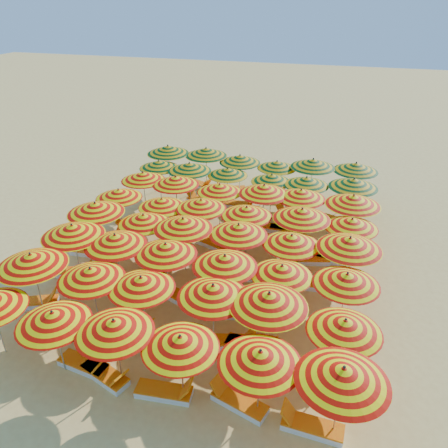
{
  "coord_description": "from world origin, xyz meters",
  "views": [
    {
      "loc": [
        4.76,
        -15.88,
        10.79
      ],
      "look_at": [
        0.0,
        0.5,
        1.6
      ],
      "focal_mm": 35.0,
      "sensor_mm": 36.0,
      "label": 1
    }
  ],
  "objects": [
    {
      "name": "umbrella_22",
      "position": [
        3.19,
        -1.0,
        2.14
      ],
      "size": [
        2.64,
        2.64,
        2.43
      ],
      "color": "silver",
      "rests_on": "ground"
    },
    {
      "name": "umbrella_40",
      "position": [
        3.05,
        5.13,
        2.15
      ],
      "size": [
        2.42,
        2.42,
        2.44
      ],
      "color": "silver",
      "rests_on": "ground"
    },
    {
      "name": "umbrella_12",
      "position": [
        -5.24,
        -3.04,
        2.35
      ],
      "size": [
        3.17,
        3.17,
        2.67
      ],
      "color": "silver",
      "rests_on": "ground"
    },
    {
      "name": "lounger_27",
      "position": [
        4.86,
        5.06,
        0.15
      ],
      "size": [
        1.83,
        1.1,
        0.69
      ],
      "rotation": [
        0.0,
        0.0,
        -0.33
      ],
      "color": "white",
      "rests_on": "ground"
    },
    {
      "name": "beachgoer_b",
      "position": [
        3.02,
        2.25,
        0.64
      ],
      "size": [
        0.78,
        0.72,
        1.27
      ],
      "primitive_type": "imported",
      "rotation": [
        0.0,
        0.0,
        0.51
      ],
      "color": "tan",
      "rests_on": "ground"
    },
    {
      "name": "umbrella_45",
      "position": [
        1.14,
        7.27,
        2.07
      ],
      "size": [
        2.3,
        2.3,
        2.35
      ],
      "color": "silver",
      "rests_on": "ground"
    },
    {
      "name": "umbrella_37",
      "position": [
        -3.32,
        5.17,
        2.23
      ],
      "size": [
        3.1,
        3.1,
        2.53
      ],
      "color": "silver",
      "rests_on": "ground"
    },
    {
      "name": "umbrella_6",
      "position": [
        -5.42,
        -5.31,
        2.34
      ],
      "size": [
        3.32,
        3.32,
        2.66
      ],
      "color": "silver",
      "rests_on": "ground"
    },
    {
      "name": "lounger_1",
      "position": [
        -1.51,
        -7.54,
        0.15
      ],
      "size": [
        1.83,
        1.13,
        0.69
      ],
      "rotation": [
        0.0,
        0.0,
        -0.34
      ],
      "color": "white",
      "rests_on": "ground"
    },
    {
      "name": "lounger_25",
      "position": [
        -0.65,
        5.55,
        0.15
      ],
      "size": [
        1.76,
        0.66,
        0.69
      ],
      "rotation": [
        0.0,
        0.0,
        0.05
      ],
      "color": "white",
      "rests_on": "ground"
    },
    {
      "name": "lounger_23",
      "position": [
        2.49,
        3.43,
        0.15
      ],
      "size": [
        1.74,
        0.61,
        0.69
      ],
      "rotation": [
        0.0,
        0.0,
        0.02
      ],
      "color": "white",
      "rests_on": "ground"
    },
    {
      "name": "lounger_31",
      "position": [
        1.74,
        7.04,
        0.15
      ],
      "size": [
        1.83,
        1.08,
        0.69
      ],
      "rotation": [
        0.0,
        0.0,
        0.31
      ],
      "color": "white",
      "rests_on": "ground"
    },
    {
      "name": "umbrella_17",
      "position": [
        5.38,
        -3.09,
        2.14
      ],
      "size": [
        2.58,
        2.58,
        2.43
      ],
      "color": "silver",
      "rests_on": "ground"
    },
    {
      "name": "lounger_16",
      "position": [
        3.69,
        -0.96,
        0.15
      ],
      "size": [
        1.77,
        0.72,
        0.69
      ],
      "rotation": [
        0.0,
        0.0,
        3.22
      ],
      "color": "white",
      "rests_on": "ground"
    },
    {
      "name": "umbrella_21",
      "position": [
        1.03,
        -0.94,
        2.24
      ],
      "size": [
        2.8,
        2.8,
        2.55
      ],
      "color": "silver",
      "rests_on": "ground"
    },
    {
      "name": "umbrella_15",
      "position": [
        1.13,
        -3.28,
        2.22
      ],
      "size": [
        3.02,
        3.02,
        2.53
      ],
      "color": "silver",
      "rests_on": "ground"
    },
    {
      "name": "lounger_21",
      "position": [
        -3.93,
        3.27,
        0.15
      ],
      "size": [
        1.81,
        0.9,
        0.69
      ],
      "rotation": [
        0.0,
        0.0,
        2.95
      ],
      "color": "white",
      "rests_on": "ground"
    },
    {
      "name": "umbrella_33",
      "position": [
        1.23,
        3.18,
        2.28
      ],
      "size": [
        2.7,
        2.7,
        2.59
      ],
      "color": "silver",
      "rests_on": "ground"
    },
    {
      "name": "lounger_19",
      "position": [
        3.83,
        0.92,
        0.15
      ],
      "size": [
        1.82,
        1.0,
        0.69
      ],
      "rotation": [
        0.0,
        0.0,
        3.4
      ],
      "color": "white",
      "rests_on": "ground"
    },
    {
      "name": "lounger_10",
      "position": [
        -5.74,
        -2.9,
        0.15
      ],
      "size": [
        1.8,
        0.86,
        0.69
      ],
      "rotation": [
        0.0,
        0.0,
        0.17
      ],
      "color": "white",
      "rests_on": "ground"
    },
    {
      "name": "umbrella_46",
      "position": [
        3.12,
        7.41,
        2.32
      ],
      "size": [
        3.27,
        3.27,
        2.63
      ],
      "color": "silver",
      "rests_on": "ground"
    },
    {
      "name": "lounger_8",
      "position": [
        2.59,
        -5.05,
        0.15
      ],
      "size": [
        1.78,
        0.76,
        0.69
      ],
      "rotation": [
        0.0,
        0.0,
        -0.11
      ],
      "color": "white",
      "rests_on": "ground"
    },
    {
      "name": "umbrella_34",
      "position": [
        2.99,
        3.32,
        2.21
      ],
      "size": [
        2.41,
        2.41,
        2.51
      ],
      "color": "silver",
      "rests_on": "ground"
    },
    {
      "name": "lounger_30",
      "position": [
        -1.61,
        7.45,
        0.15
      ],
      "size": [
        1.82,
        1.17,
        0.69
      ],
      "rotation": [
        0.0,
        0.0,
        3.51
      ],
      "color": "white",
      "rests_on": "ground"
    },
    {
      "name": "lounger_15",
      "position": [
        1.53,
        -0.97,
        0.15
      ],
      "size": [
        1.82,
        1.21,
        0.69
      ],
      "rotation": [
        0.0,
        0.0,
        3.54
      ],
      "color": "white",
      "rests_on": "ground"
    },
    {
      "name": "umbrella_8",
      "position": [
        -1.23,
        -5.21,
        2.14
      ],
      "size": [
        2.31,
        2.31,
        2.43
      ],
      "color": "silver",
      "rests_on": "ground"
    },
    {
      "name": "umbrella_43",
      "position": [
        -3.14,
        7.54,
        2.33
      ],
      "size": [
        2.8,
        2.8,
        2.65
      ],
      "color": "silver",
      "rests_on": "ground"
    },
    {
      "name": "umbrella_10",
      "position": [
        3.09,
        -5.15,
        2.33
      ],
      "size": [
        3.22,
        3.22,
        2.64
      ],
      "color": "silver",
      "rests_on": "ground"
    },
    {
      "name": "umbrella_19",
      "position": [
        -3.19,
        -0.92,
        2.09
      ],
      "size": [
        2.45,
        2.45,
        2.37
      ],
      "color": "silver",
      "rests_on": "ground"
    },
    {
      "name": "lounger_0",
      "position": [
        -2.39,
        -7.33,
        0.15
      ],
      "size": [
        1.8,
        0.83,
        0.69
      ],
      "rotation": [
        0.0,
        0.0,
        -0.15
      ],
      "color": "white",
      "rests_on": "ground"
    },
    {
      "name": "lounger_5",
      "position": [
        -5.93,
        -5.05,
        0.15
      ],
      "size": [
        1.82,
        1.24,
        0.69
      ],
      "rotation": [
        0.0,
        0.0,
        0.42
      ],
      "color": "white",
      "rests_on": "ground"
    },
    {
      "name": "umbrella_31",
      "position": [
        -3.34,
        3.17,
        2.21
      ],
      "size": [
        2.81,
        2.81,
        2.52
      ],
      "color": "silver",
      "rests_on": "ground"
    },
    {
      "name": "umbrella_47",
      "position": [
        5.42,
        7.57,
        2.28
      ],
      "size": [
        2.59,
        2.59,
        2.59
      ],
      "color": "silver",
      "rests_on": "ground"
    },
    {
      "name": "ground",
      "position": [
        0.0,
        0.0,
        0.0
      ],
      "size": [
        120.0,
        120.0,
        0.0
      ],
      "primitive_type": "plane",
      "color": "#E8C367",
      "rests_on": "ground"
    },
    {
      "name": "umbrella_30",
      "position": [
        -5.26,
        3.38,
        2.15
      ],
      "size": [
        2.51,
        2.51,
        2.45
      ],
      "color": "silver",
      "rests_on": "ground"
    },
    {
      "name": "lounger_29",
      "position": [
        -3.65,
        7.66,
        0.15
      ],
      "size": [
        1.82,
        1.25,
        0.69
      ],
      "rotation": [
        0.0,
        0.0,
        -0.43
      ],
      "color": "white",
      "rests_on": "ground"
    },
    {
      "name": "lounger_2",
      "position": [
        0.52,
        -7.61,
        0.15
      ],
      "size": [
        1.78,
        0.73,
        0.69
      ],
      "rotation": [
        0.0,
        0.0,
        0.09
      ],
      "color": "white",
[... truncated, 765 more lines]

